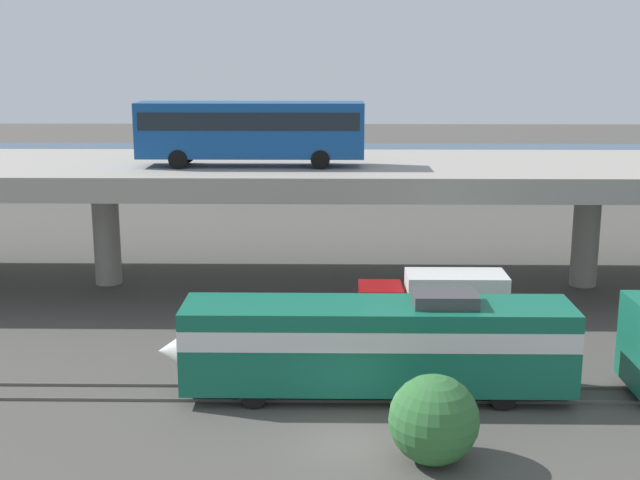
% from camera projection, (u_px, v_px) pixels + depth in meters
% --- Properties ---
extents(ground_plane, '(260.00, 260.00, 0.00)m').
position_uv_depth(ground_plane, '(353.00, 441.00, 28.71)').
color(ground_plane, '#4C4944').
extents(rail_strip_near, '(110.00, 0.12, 0.12)m').
position_uv_depth(rail_strip_near, '(351.00, 401.00, 31.90)').
color(rail_strip_near, '#59544C').
rests_on(rail_strip_near, ground_plane).
extents(rail_strip_far, '(110.00, 0.12, 0.12)m').
position_uv_depth(rail_strip_far, '(350.00, 386.00, 33.30)').
color(rail_strip_far, '#59544C').
rests_on(rail_strip_far, ground_plane).
extents(train_locomotive, '(15.85, 3.04, 4.18)m').
position_uv_depth(train_locomotive, '(358.00, 341.00, 32.13)').
color(train_locomotive, '#14664C').
rests_on(train_locomotive, ground_plane).
extents(highway_overpass, '(96.00, 12.47, 7.03)m').
position_uv_depth(highway_overpass, '(346.00, 175.00, 46.85)').
color(highway_overpass, '#9E998E').
rests_on(highway_overpass, ground_plane).
extents(transit_bus_on_overpass, '(12.00, 2.68, 3.40)m').
position_uv_depth(transit_bus_on_overpass, '(250.00, 128.00, 44.62)').
color(transit_bus_on_overpass, '#14478C').
rests_on(transit_bus_on_overpass, highway_overpass).
extents(service_truck_west, '(6.80, 2.46, 3.04)m').
position_uv_depth(service_truck_west, '(436.00, 302.00, 39.03)').
color(service_truck_west, maroon).
rests_on(service_truck_west, ground_plane).
extents(pier_parking_lot, '(67.90, 12.03, 1.74)m').
position_uv_depth(pier_parking_lot, '(340.00, 179.00, 82.18)').
color(pier_parking_lot, '#9E998E').
rests_on(pier_parking_lot, ground_plane).
extents(parked_car_0, '(4.45, 1.92, 1.50)m').
position_uv_depth(parked_car_0, '(442.00, 160.00, 83.72)').
color(parked_car_0, '#515459').
rests_on(parked_car_0, pier_parking_lot).
extents(parked_car_1, '(4.24, 1.97, 1.50)m').
position_uv_depth(parked_car_1, '(565.00, 163.00, 81.64)').
color(parked_car_1, '#9E998C').
rests_on(parked_car_1, pier_parking_lot).
extents(parked_car_2, '(4.25, 1.95, 1.50)m').
position_uv_depth(parked_car_2, '(152.00, 163.00, 81.48)').
color(parked_car_2, black).
rests_on(parked_car_2, pier_parking_lot).
extents(parked_car_3, '(4.12, 1.88, 1.50)m').
position_uv_depth(parked_car_3, '(181.00, 160.00, 83.55)').
color(parked_car_3, '#B7B7BC').
rests_on(parked_car_3, pier_parking_lot).
extents(parked_car_4, '(4.41, 1.91, 1.50)m').
position_uv_depth(parked_car_4, '(82.00, 162.00, 82.28)').
color(parked_car_4, navy).
rests_on(parked_car_4, pier_parking_lot).
extents(parked_car_5, '(4.33, 1.91, 1.50)m').
position_uv_depth(parked_car_5, '(309.00, 161.00, 83.20)').
color(parked_car_5, silver).
rests_on(parked_car_5, pier_parking_lot).
extents(harbor_water, '(140.00, 36.00, 0.01)m').
position_uv_depth(harbor_water, '(339.00, 159.00, 104.81)').
color(harbor_water, navy).
rests_on(harbor_water, ground_plane).
extents(shrub_right, '(2.94, 2.94, 2.94)m').
position_uv_depth(shrub_right, '(434.00, 420.00, 26.98)').
color(shrub_right, '#326C35').
rests_on(shrub_right, ground_plane).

